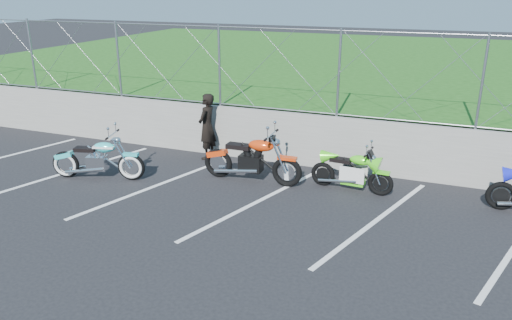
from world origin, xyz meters
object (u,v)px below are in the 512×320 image
at_px(sportbike_green, 353,173).
at_px(person_standing, 207,127).
at_px(naked_orange, 253,161).
at_px(cruiser_turquoise, 99,161).

distance_m(sportbike_green, person_standing, 3.95).
relative_size(naked_orange, person_standing, 1.39).
bearing_deg(person_standing, sportbike_green, 79.61).
distance_m(cruiser_turquoise, naked_orange, 3.51).
bearing_deg(naked_orange, sportbike_green, 7.43).
height_order(cruiser_turquoise, person_standing, person_standing).
xyz_separation_m(naked_orange, person_standing, (-1.67, 1.08, 0.34)).
relative_size(naked_orange, sportbike_green, 1.29).
bearing_deg(naked_orange, cruiser_turquoise, -162.49).
height_order(cruiser_turquoise, sportbike_green, cruiser_turquoise).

